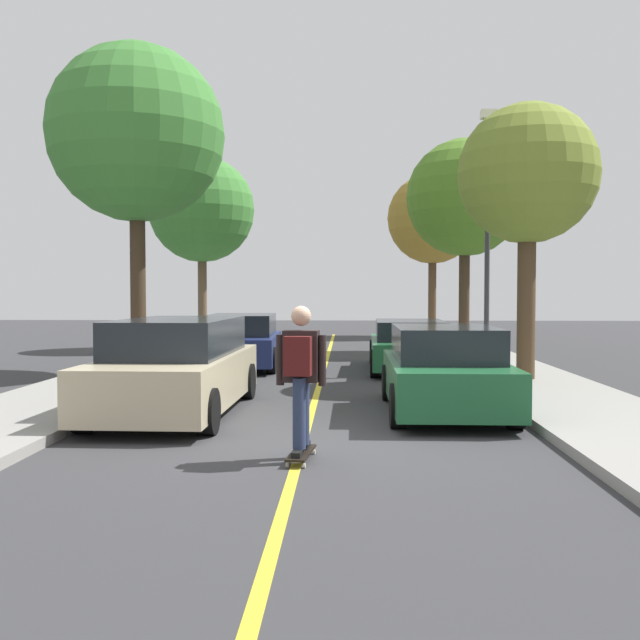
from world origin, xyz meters
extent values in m
plane|color=#353538|center=(0.00, 0.00, 0.00)|extent=(80.00, 80.00, 0.00)
cube|color=gold|center=(0.00, 4.00, 0.00)|extent=(0.12, 39.20, 0.01)
cube|color=#BCAD89|center=(-2.13, 2.22, 0.56)|extent=(1.95, 4.74, 0.76)
cube|color=black|center=(-2.13, 2.35, 1.22)|extent=(1.69, 3.12, 0.57)
cylinder|color=black|center=(-1.31, 0.55, 0.32)|extent=(0.23, 0.64, 0.64)
cylinder|color=black|center=(-3.03, 0.59, 0.32)|extent=(0.23, 0.64, 0.64)
cylinder|color=black|center=(-1.23, 3.85, 0.32)|extent=(0.23, 0.64, 0.64)
cylinder|color=black|center=(-2.96, 3.89, 0.32)|extent=(0.23, 0.64, 0.64)
cube|color=navy|center=(-2.13, 9.11, 0.51)|extent=(2.00, 4.17, 0.66)
cube|color=black|center=(-2.14, 9.24, 1.11)|extent=(1.73, 2.70, 0.52)
cylinder|color=black|center=(-1.22, 7.79, 0.32)|extent=(0.24, 0.65, 0.64)
cylinder|color=black|center=(-2.94, 7.73, 0.32)|extent=(0.24, 0.65, 0.64)
cylinder|color=black|center=(-1.32, 10.49, 0.32)|extent=(0.24, 0.65, 0.64)
cylinder|color=black|center=(-3.05, 10.42, 0.32)|extent=(0.24, 0.65, 0.64)
cube|color=#1E5B33|center=(2.13, 2.44, 0.52)|extent=(1.81, 4.02, 0.68)
cube|color=black|center=(2.13, 2.46, 1.12)|extent=(1.58, 2.39, 0.53)
cylinder|color=black|center=(1.32, 3.75, 0.32)|extent=(0.23, 0.64, 0.64)
cylinder|color=black|center=(2.97, 3.74, 0.32)|extent=(0.23, 0.64, 0.64)
cylinder|color=black|center=(1.29, 1.15, 0.32)|extent=(0.23, 0.64, 0.64)
cylinder|color=black|center=(2.95, 1.13, 0.32)|extent=(0.23, 0.64, 0.64)
cube|color=#1E5B33|center=(2.13, 8.71, 0.48)|extent=(2.00, 4.65, 0.60)
cube|color=black|center=(2.13, 8.59, 1.01)|extent=(1.72, 2.72, 0.46)
cylinder|color=black|center=(1.31, 10.34, 0.32)|extent=(0.24, 0.65, 0.64)
cylinder|color=black|center=(3.05, 10.29, 0.32)|extent=(0.24, 0.65, 0.64)
cylinder|color=black|center=(1.22, 7.14, 0.32)|extent=(0.24, 0.65, 0.64)
cylinder|color=black|center=(2.95, 7.09, 0.32)|extent=(0.24, 0.65, 0.64)
cylinder|color=#3D2D1E|center=(-4.30, 7.46, 2.17)|extent=(0.36, 0.36, 4.06)
sphere|color=#3D7F33|center=(-4.30, 7.46, 5.61)|extent=(4.07, 4.07, 4.07)
cylinder|color=brown|center=(-4.30, 14.89, 1.90)|extent=(0.30, 0.30, 3.52)
sphere|color=#3D7F33|center=(-4.30, 14.89, 4.72)|extent=(3.54, 3.54, 3.54)
cylinder|color=#4C3823|center=(4.30, 5.93, 1.88)|extent=(0.37, 0.37, 3.48)
sphere|color=olive|center=(4.30, 5.93, 4.38)|extent=(2.88, 2.88, 2.88)
cylinder|color=#3D2D1E|center=(4.30, 13.66, 1.89)|extent=(0.34, 0.34, 3.50)
sphere|color=#4C7A23|center=(4.30, 13.66, 4.92)|extent=(3.68, 3.68, 3.68)
cylinder|color=#4C3823|center=(4.30, 21.97, 2.01)|extent=(0.35, 0.35, 3.75)
sphere|color=olive|center=(4.30, 21.97, 5.13)|extent=(3.90, 3.90, 3.90)
cylinder|color=#B2140F|center=(-3.63, 6.33, 0.42)|extent=(0.20, 0.20, 0.55)
sphere|color=#B2140F|center=(-3.63, 6.33, 0.75)|extent=(0.18, 0.18, 0.18)
cylinder|color=#38383D|center=(3.88, 7.97, 3.06)|extent=(0.12, 0.12, 5.84)
cube|color=#EAE5C6|center=(3.88, 7.97, 6.10)|extent=(0.36, 0.24, 0.20)
cube|color=black|center=(0.04, -0.86, 0.09)|extent=(0.32, 0.86, 0.02)
cylinder|color=beige|center=(-0.01, -0.51, 0.03)|extent=(0.03, 0.06, 0.06)
cylinder|color=beige|center=(0.18, -0.54, 0.03)|extent=(0.03, 0.06, 0.06)
cylinder|color=beige|center=(-0.09, -1.19, 0.03)|extent=(0.03, 0.06, 0.06)
cylinder|color=beige|center=(0.10, -1.21, 0.03)|extent=(0.03, 0.06, 0.06)
cube|color=#99999E|center=(0.08, -0.53, 0.07)|extent=(0.10, 0.05, 0.02)
cube|color=#99999E|center=(0.00, -1.20, 0.07)|extent=(0.10, 0.05, 0.02)
cube|color=black|center=(0.07, -0.64, 0.13)|extent=(0.13, 0.27, 0.06)
cube|color=black|center=(0.02, -1.08, 0.13)|extent=(0.13, 0.27, 0.06)
cylinder|color=#283351|center=(0.06, -0.74, 0.57)|extent=(0.17, 0.17, 0.80)
cylinder|color=#283351|center=(0.03, -0.98, 0.57)|extent=(0.17, 0.17, 0.80)
cube|color=black|center=(0.04, -0.86, 1.20)|extent=(0.42, 0.27, 0.59)
sphere|color=tan|center=(0.04, -0.86, 1.66)|extent=(0.23, 0.23, 0.23)
cylinder|color=black|center=(-0.20, -0.83, 1.16)|extent=(0.10, 0.10, 0.58)
cylinder|color=black|center=(0.28, -0.89, 1.16)|extent=(0.10, 0.10, 0.58)
cube|color=#4C1414|center=(0.02, -1.06, 1.22)|extent=(0.32, 0.21, 0.44)
camera|label=1|loc=(0.55, -8.93, 1.93)|focal=39.84mm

